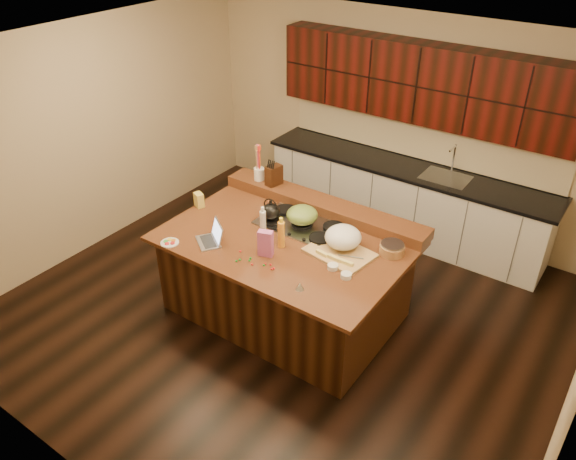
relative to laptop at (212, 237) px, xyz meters
The scene contains 32 objects.
room 0.81m from the laptop, 38.93° to the left, with size 5.52×5.02×2.72m.
island 0.88m from the laptop, 38.93° to the left, with size 2.40×1.60×0.92m.
back_ledge 1.27m from the laptop, 64.21° to the left, with size 2.40×0.30×0.12m, color black.
cooktop 0.93m from the laptop, 53.44° to the left, with size 0.92×0.52×0.05m.
back_counter 2.81m from the laptop, 72.26° to the left, with size 3.70×0.66×2.40m.
kettle 0.67m from the laptop, 67.61° to the left, with size 0.20×0.20×0.18m, color black.
green_bowl 0.93m from the laptop, 53.44° to the left, with size 0.32×0.32×0.18m, color olive.
laptop is the anchor object (origin of this frame).
oil_bottle 0.68m from the laptop, 28.21° to the left, with size 0.07×0.07×0.27m, color gold.
vinegar_bottle 0.52m from the laptop, 53.04° to the left, with size 0.06×0.06×0.25m, color silver.
wooden_tray 1.27m from the laptop, 28.28° to the left, with size 0.66×0.53×0.24m.
ramekin_a 1.39m from the laptop, 10.18° to the left, with size 0.10×0.10×0.04m, color white.
ramekin_b 1.24m from the laptop, 13.65° to the left, with size 0.10×0.10×0.04m, color white.
ramekin_c 1.38m from the laptop, 37.58° to the left, with size 0.10×0.10×0.04m, color white.
strainer_bowl 1.74m from the laptop, 28.48° to the left, with size 0.24×0.24×0.09m, color #996B3F.
kitchen_timer 1.13m from the laptop, ahead, with size 0.08×0.08×0.07m, color silver.
pink_bag 0.58m from the laptop, 11.81° to the left, with size 0.14×0.07×0.26m, color #C55CA3.
candy_plate 0.42m from the laptop, 141.23° to the right, with size 0.18×0.18×0.01m, color white.
package_box 0.74m from the laptop, 142.74° to the left, with size 0.11×0.08×0.16m, color gold.
utensil_crock 1.19m from the laptop, 104.67° to the left, with size 0.12×0.12×0.14m, color white.
knife_block 1.17m from the laptop, 94.70° to the left, with size 0.11×0.18×0.22m, color black.
gumdrop_0 0.71m from the laptop, ahead, with size 0.02×0.02×0.02m, color red.
gumdrop_1 0.49m from the laptop, ahead, with size 0.02×0.02×0.02m, color #198C26.
gumdrop_2 0.66m from the laptop, ahead, with size 0.02×0.02×0.02m, color red.
gumdrop_3 0.43m from the laptop, 12.70° to the right, with size 0.02×0.02×0.02m, color #198C26.
gumdrop_4 0.76m from the laptop, ahead, with size 0.02×0.02×0.02m, color red.
gumdrop_5 0.43m from the laptop, 17.77° to the right, with size 0.02×0.02×0.02m, color #198C26.
gumdrop_6 0.76m from the laptop, ahead, with size 0.02×0.02×0.02m, color red.
gumdrop_7 0.66m from the laptop, ahead, with size 0.02×0.02×0.02m, color #198C26.
gumdrop_8 0.57m from the laptop, ahead, with size 0.02×0.02×0.02m, color red.
gumdrop_9 0.51m from the laptop, ahead, with size 0.02×0.02×0.02m, color #198C26.
gumdrop_10 0.34m from the laptop, ahead, with size 0.02×0.02×0.02m, color red.
Camera 1 is at (2.70, -3.79, 3.94)m, focal length 35.00 mm.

